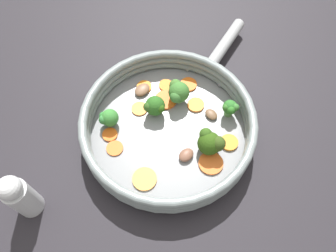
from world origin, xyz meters
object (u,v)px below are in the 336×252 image
object	(u,v)px
broccoli_floret_1	(211,143)
mushroom_piece_1	(186,155)
carrot_slice_0	(115,148)
carrot_slice_1	(146,86)
carrot_slice_7	(140,109)
broccoli_floret_2	(178,92)
carrot_slice_4	(145,179)
carrot_slice_8	(166,85)
carrot_slice_10	(211,163)
skillet	(168,131)
salt_shaker	(20,196)
carrot_slice_6	(110,135)
carrot_slice_5	(188,84)
carrot_slice_3	(166,100)
carrot_slice_2	(196,105)
carrot_slice_9	(229,143)
mushroom_piece_0	(142,90)
broccoli_floret_0	(109,118)
broccoli_floret_4	(155,106)
mushroom_piece_2	(211,114)
broccoli_floret_3	(230,108)

from	to	relation	value
broccoli_floret_1	mushroom_piece_1	world-z (taller)	broccoli_floret_1
carrot_slice_0	broccoli_floret_1	world-z (taller)	broccoli_floret_1
carrot_slice_1	carrot_slice_7	xyz separation A→B (m)	(0.04, -0.03, -0.00)
broccoli_floret_2	broccoli_floret_1	bearing A→B (deg)	1.75
carrot_slice_4	broccoli_floret_1	bearing A→B (deg)	90.19
carrot_slice_8	carrot_slice_10	world-z (taller)	same
skillet	carrot_slice_7	bearing A→B (deg)	-155.94
carrot_slice_10	carrot_slice_0	bearing A→B (deg)	-125.92
carrot_slice_10	salt_shaker	xyz separation A→B (m)	(-0.07, -0.32, 0.04)
carrot_slice_6	carrot_slice_4	bearing A→B (deg)	11.67
carrot_slice_5	carrot_slice_3	bearing A→B (deg)	-77.13
carrot_slice_2	carrot_slice_9	world-z (taller)	same
carrot_slice_2	mushroom_piece_1	size ratio (longest dim) A/B	1.12
skillet	mushroom_piece_0	distance (m)	0.11
skillet	broccoli_floret_2	world-z (taller)	broccoli_floret_2
broccoli_floret_1	carrot_slice_8	bearing A→B (deg)	-176.78
broccoli_floret_0	carrot_slice_3	bearing A→B (deg)	90.41
broccoli_floret_2	carrot_slice_5	bearing A→B (deg)	122.43
broccoli_floret_2	carrot_slice_10	bearing A→B (deg)	-3.40
broccoli_floret_1	salt_shaker	bearing A→B (deg)	-98.21
broccoli_floret_4	carrot_slice_5	bearing A→B (deg)	108.91
carrot_slice_5	broccoli_floret_4	world-z (taller)	broccoli_floret_4
carrot_slice_1	broccoli_floret_0	distance (m)	0.11
carrot_slice_3	broccoli_floret_0	distance (m)	0.12
carrot_slice_4	mushroom_piece_1	size ratio (longest dim) A/B	1.44
carrot_slice_8	broccoli_floret_2	world-z (taller)	broccoli_floret_2
carrot_slice_0	carrot_slice_8	world-z (taller)	same
carrot_slice_3	mushroom_piece_2	bearing A→B (deg)	41.72
broccoli_floret_3	mushroom_piece_2	bearing A→B (deg)	-112.05
broccoli_floret_4	mushroom_piece_2	size ratio (longest dim) A/B	1.64
carrot_slice_0	broccoli_floret_4	world-z (taller)	broccoli_floret_4
broccoli_floret_0	mushroom_piece_2	bearing A→B (deg)	68.98
carrot_slice_6	mushroom_piece_2	world-z (taller)	mushroom_piece_2
carrot_slice_2	carrot_slice_5	bearing A→B (deg)	168.23
carrot_slice_5	carrot_slice_8	xyz separation A→B (m)	(-0.02, -0.04, -0.00)
carrot_slice_0	salt_shaker	world-z (taller)	salt_shaker
salt_shaker	mushroom_piece_0	bearing A→B (deg)	115.40
carrot_slice_2	carrot_slice_8	world-z (taller)	same
carrot_slice_2	carrot_slice_3	distance (m)	0.06
broccoli_floret_3	salt_shaker	distance (m)	0.40
broccoli_floret_0	salt_shaker	xyz separation A→B (m)	(0.09, -0.18, 0.02)
carrot_slice_4	skillet	bearing A→B (deg)	131.17
skillet	carrot_slice_6	xyz separation A→B (m)	(-0.04, -0.10, 0.01)
broccoli_floret_1	mushroom_piece_0	world-z (taller)	broccoli_floret_1
broccoli_floret_1	broccoli_floret_3	distance (m)	0.09
broccoli_floret_0	carrot_slice_6	bearing A→B (deg)	-22.39
mushroom_piece_2	broccoli_floret_0	bearing A→B (deg)	-111.02
carrot_slice_4	carrot_slice_10	size ratio (longest dim) A/B	0.97
mushroom_piece_2	salt_shaker	xyz separation A→B (m)	(0.01, -0.37, 0.04)
carrot_slice_5	carrot_slice_6	size ratio (longest dim) A/B	1.20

